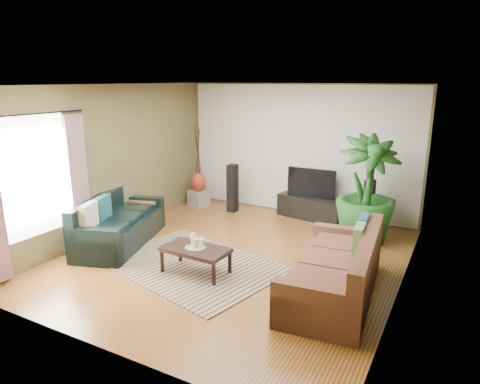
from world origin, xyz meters
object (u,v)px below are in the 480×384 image
Objects in this scene: sofa_right at (334,265)px; television at (311,183)px; sofa_left at (120,220)px; speaker_left at (232,188)px; vase at (199,183)px; potted_plant at (367,190)px; coffee_table at (196,260)px; tv_stand at (310,208)px; pedestal at (199,198)px; side_table at (147,212)px; speaker_right at (368,206)px.

television is at bearing -161.12° from sofa_right.
sofa_left and sofa_right have the same top height.
vase is (-0.85, -0.04, 0.03)m from speaker_left.
potted_plant is (2.89, -0.42, 0.42)m from speaker_left.
coffee_table is 3.35m from television.
television is (0.63, 3.25, 0.55)m from coffee_table.
sofa_left reaches higher than tv_stand.
tv_stand is at bearing -161.12° from sofa_right.
sofa_left is 5.44× the size of pedestal.
speaker_left is at bearing -136.71° from sofa_right.
television is 2.53m from vase.
television reaches higher than side_table.
vase reaches higher than side_table.
pedestal is at bearing 0.00° from vase.
coffee_table is 2.05× the size of vase.
vase is at bearing 124.42° from coffee_table.
potted_plant is (3.68, 2.14, 0.51)m from sofa_left.
vase reaches higher than pedestal.
speaker_left is 2.95m from potted_plant.
speaker_right is (3.63, 2.67, 0.07)m from sofa_left.
sofa_left is 3.79m from television.
pedestal is at bearing -161.89° from tv_stand.
sofa_right reaches higher than vase.
side_table reaches higher than pedestal.
potted_plant is at bearing -20.84° from tv_stand.
coffee_table is 3.31m from tv_stand.
coffee_table is 0.97× the size of television.
television is at bearing 35.97° from side_table.
tv_stand is at bearing 14.24° from speaker_left.
side_table is (-3.85, -1.71, -0.22)m from speaker_right.
speaker_left is 1.89× the size of side_table.
sofa_right is 1.64× the size of tv_stand.
vase is (0.00, 0.00, 0.36)m from pedestal.
sofa_right is at bearing -108.63° from sofa_left.
sofa_right is at bearing -33.83° from pedestal.
sofa_left is 0.90× the size of sofa_right.
television reaches higher than vase.
sofa_left is 2.52m from vase.
speaker_left reaches higher than pedestal.
speaker_right is 3.69m from vase.
coffee_table is 3.56m from speaker_right.
pedestal is (-2.49, -0.36, -0.04)m from tv_stand.
vase is (-0.06, 2.52, 0.12)m from sofa_left.
pedestal is (-1.86, 2.89, -0.01)m from coffee_table.
potted_plant reaches higher than tv_stand.
television is 1.46m from potted_plant.
sofa_right is 4.61m from pedestal.
vase is at bearing 0.00° from pedestal.
tv_stand is at bearing 180.00° from television.
speaker_left is 0.85m from vase.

